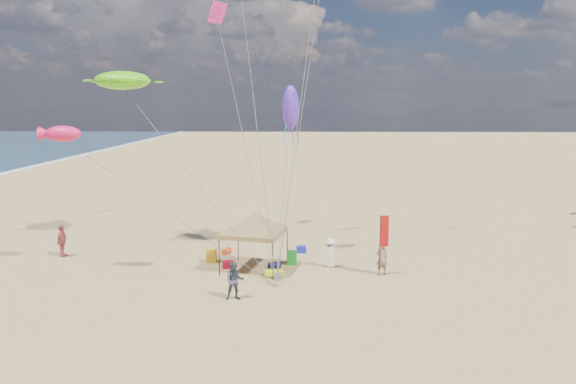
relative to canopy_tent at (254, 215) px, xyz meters
name	(u,v)px	position (x,y,z in m)	size (l,w,h in m)	color
ground	(287,291)	(1.69, -3.11, -2.81)	(280.00, 280.00, 0.00)	tan
canopy_tent	(254,215)	(0.00, 0.00, 0.00)	(5.33, 5.33, 3.37)	black
feather_flag	(383,235)	(6.28, -0.93, -0.76)	(0.45, 0.17, 3.07)	black
cooler_red	(228,264)	(-1.37, 0.23, -2.62)	(0.54, 0.38, 0.38)	#AE0D1F
cooler_blue	(301,249)	(2.36, 3.22, -2.62)	(0.54, 0.38, 0.38)	#1523B2
bag_navy	(274,266)	(1.00, 0.13, -2.63)	(0.36, 0.36, 0.60)	#0C1035
bag_orange	(227,251)	(-1.80, 2.86, -2.63)	(0.36, 0.36, 0.60)	#F6430D
chair_green	(292,258)	(1.88, 0.97, -2.46)	(0.50, 0.50, 0.70)	#1B9527
chair_yellow	(211,256)	(-2.39, 1.27, -2.46)	(0.50, 0.50, 0.70)	gold
crate_grey	(278,277)	(1.25, -1.54, -2.67)	(0.34, 0.30, 0.28)	slate
beach_cart	(274,273)	(1.04, -1.10, -2.61)	(0.90, 0.50, 0.24)	#E5FC1C
person_near_a	(382,258)	(6.29, -0.66, -1.97)	(0.61, 0.40, 1.68)	#9D775A
person_near_b	(235,281)	(-0.49, -4.25, -1.97)	(0.81, 0.63, 1.67)	#38404C
person_near_c	(330,253)	(3.83, 0.47, -2.05)	(0.98, 0.56, 1.52)	white
person_far_a	(62,241)	(-10.72, 2.16, -1.92)	(1.04, 0.43, 1.77)	#AB4143
turtle_kite	(122,80)	(-7.78, 4.66, 6.77)	(3.15, 2.52, 1.05)	#53E311
fish_kite	(63,134)	(-8.94, -0.86, 4.07)	(1.73, 0.87, 0.77)	#E9185A
squid_kite	(291,107)	(1.77, 2.73, 5.29)	(0.89, 0.89, 2.32)	#5730CB
stunt_kite_pink	(217,13)	(-2.80, 7.92, 10.95)	(1.30, 0.04, 1.30)	#FF2CA4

